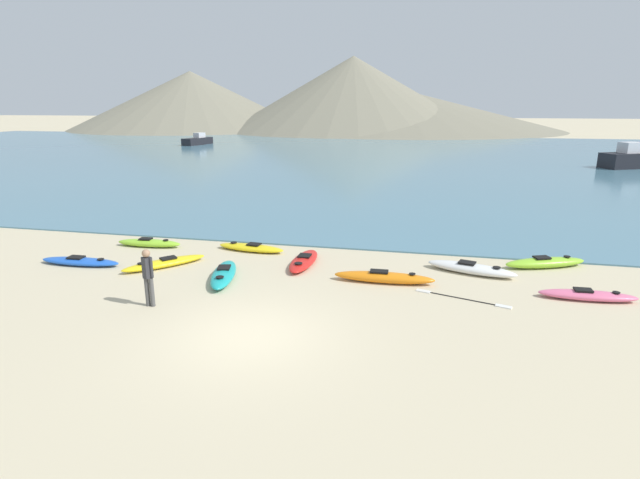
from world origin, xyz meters
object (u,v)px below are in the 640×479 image
person_near_foreground (148,274)px  moored_boat_0 (634,159)px  kayak_on_sand_1 (149,243)px  loose_paddle (462,298)px  kayak_on_sand_3 (304,261)px  kayak_on_sand_7 (224,274)px  kayak_on_sand_8 (251,248)px  kayak_on_sand_2 (471,268)px  kayak_on_sand_5 (588,295)px  kayak_on_sand_9 (545,263)px  moored_boat_1 (198,141)px  kayak_on_sand_4 (384,277)px  kayak_on_sand_6 (80,261)px  kayak_on_sand_0 (164,263)px

person_near_foreground → moored_boat_0: (24.70, 37.13, -0.12)m
kayak_on_sand_1 → loose_paddle: bearing=-14.1°
kayak_on_sand_3 → moored_boat_0: (21.43, 32.54, 0.70)m
kayak_on_sand_7 → kayak_on_sand_8: bearing=94.5°
kayak_on_sand_2 → kayak_on_sand_5: 3.58m
kayak_on_sand_7 → kayak_on_sand_8: size_ratio=1.02×
kayak_on_sand_8 → kayak_on_sand_5: bearing=-12.9°
kayak_on_sand_7 → kayak_on_sand_9: bearing=18.9°
kayak_on_sand_3 → moored_boat_1: bearing=119.8°
kayak_on_sand_4 → person_near_foreground: person_near_foreground is taller
kayak_on_sand_1 → kayak_on_sand_9: size_ratio=0.89×
kayak_on_sand_1 → moored_boat_0: 42.29m
kayak_on_sand_7 → loose_paddle: (7.48, -0.08, -0.15)m
moored_boat_0 → kayak_on_sand_3: bearing=-123.4°
moored_boat_0 → moored_boat_1: size_ratio=1.17×
kayak_on_sand_9 → kayak_on_sand_8: bearing=-178.2°
kayak_on_sand_5 → moored_boat_1: size_ratio=0.52×
kayak_on_sand_6 → kayak_on_sand_8: size_ratio=1.08×
kayak_on_sand_6 → kayak_on_sand_8: (5.29, 2.96, 0.00)m
kayak_on_sand_2 → kayak_on_sand_8: kayak_on_sand_2 is taller
kayak_on_sand_6 → loose_paddle: kayak_on_sand_6 is taller
person_near_foreground → kayak_on_sand_2: bearing=28.6°
kayak_on_sand_4 → kayak_on_sand_8: size_ratio=1.15×
loose_paddle → kayak_on_sand_0: bearing=175.4°
kayak_on_sand_0 → kayak_on_sand_3: size_ratio=0.99×
kayak_on_sand_3 → kayak_on_sand_5: kayak_on_sand_5 is taller
kayak_on_sand_8 → kayak_on_sand_6: bearing=-150.8°
kayak_on_sand_0 → kayak_on_sand_7: (2.52, -0.73, 0.03)m
kayak_on_sand_3 → kayak_on_sand_0: bearing=-164.2°
kayak_on_sand_1 → moored_boat_1: 51.18m
kayak_on_sand_4 → kayak_on_sand_9: kayak_on_sand_9 is taller
loose_paddle → person_near_foreground: bearing=-164.0°
kayak_on_sand_3 → kayak_on_sand_6: bearing=-167.0°
kayak_on_sand_0 → kayak_on_sand_4: (7.64, 0.09, 0.04)m
kayak_on_sand_6 → person_near_foreground: 5.31m
kayak_on_sand_4 → person_near_foreground: 7.12m
moored_boat_1 → loose_paddle: (32.59, -49.80, -0.59)m
kayak_on_sand_0 → kayak_on_sand_6: kayak_on_sand_0 is taller
kayak_on_sand_1 → kayak_on_sand_5: size_ratio=0.98×
person_near_foreground → moored_boat_1: 57.50m
kayak_on_sand_4 → kayak_on_sand_2: bearing=29.1°
kayak_on_sand_9 → loose_paddle: 4.69m
kayak_on_sand_4 → kayak_on_sand_6: size_ratio=1.07×
kayak_on_sand_6 → kayak_on_sand_7: (5.54, -0.27, 0.04)m
kayak_on_sand_5 → moored_boat_1: 60.94m
person_near_foreground → moored_boat_0: bearing=56.4°
kayak_on_sand_0 → kayak_on_sand_3: kayak_on_sand_0 is taller
kayak_on_sand_1 → kayak_on_sand_2: (12.31, -0.54, 0.02)m
kayak_on_sand_8 → moored_boat_0: 39.40m
kayak_on_sand_2 → person_near_foreground: (-9.00, -4.90, 0.78)m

